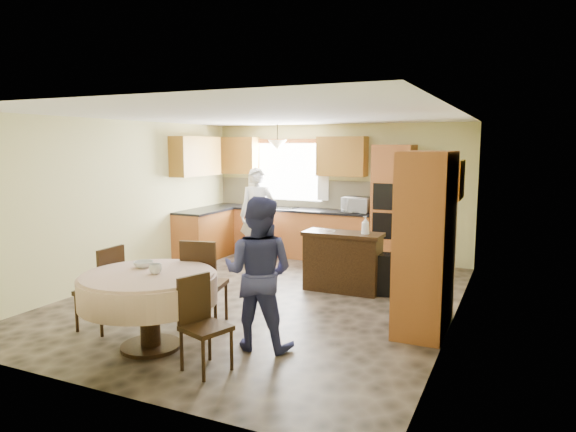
# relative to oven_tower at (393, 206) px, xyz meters

# --- Properties ---
(floor) EXTENTS (5.00, 6.00, 0.01)m
(floor) POSITION_rel_oven_tower_xyz_m (-1.15, -2.69, -1.06)
(floor) COLOR brown
(floor) RESTS_ON ground
(ceiling) EXTENTS (5.00, 6.00, 0.01)m
(ceiling) POSITION_rel_oven_tower_xyz_m (-1.15, -2.69, 1.44)
(ceiling) COLOR white
(ceiling) RESTS_ON wall_back
(wall_back) EXTENTS (5.00, 0.02, 2.50)m
(wall_back) POSITION_rel_oven_tower_xyz_m (-1.15, 0.31, 0.19)
(wall_back) COLOR beige
(wall_back) RESTS_ON floor
(wall_front) EXTENTS (5.00, 0.02, 2.50)m
(wall_front) POSITION_rel_oven_tower_xyz_m (-1.15, -5.69, 0.19)
(wall_front) COLOR beige
(wall_front) RESTS_ON floor
(wall_left) EXTENTS (0.02, 6.00, 2.50)m
(wall_left) POSITION_rel_oven_tower_xyz_m (-3.65, -2.69, 0.19)
(wall_left) COLOR beige
(wall_left) RESTS_ON floor
(wall_right) EXTENTS (0.02, 6.00, 2.50)m
(wall_right) POSITION_rel_oven_tower_xyz_m (1.35, -2.69, 0.19)
(wall_right) COLOR beige
(wall_right) RESTS_ON floor
(window) EXTENTS (1.40, 0.03, 1.10)m
(window) POSITION_rel_oven_tower_xyz_m (-2.15, 0.29, 0.54)
(window) COLOR white
(window) RESTS_ON wall_back
(curtain_left) EXTENTS (0.22, 0.02, 1.15)m
(curtain_left) POSITION_rel_oven_tower_xyz_m (-2.90, 0.24, 0.59)
(curtain_left) COLOR white
(curtain_left) RESTS_ON wall_back
(curtain_right) EXTENTS (0.22, 0.02, 1.15)m
(curtain_right) POSITION_rel_oven_tower_xyz_m (-1.40, 0.24, 0.59)
(curtain_right) COLOR white
(curtain_right) RESTS_ON wall_back
(base_cab_back) EXTENTS (3.30, 0.60, 0.88)m
(base_cab_back) POSITION_rel_oven_tower_xyz_m (-2.00, 0.01, -0.62)
(base_cab_back) COLOR #D57138
(base_cab_back) RESTS_ON floor
(counter_back) EXTENTS (3.30, 0.64, 0.04)m
(counter_back) POSITION_rel_oven_tower_xyz_m (-2.00, 0.01, -0.16)
(counter_back) COLOR black
(counter_back) RESTS_ON base_cab_back
(base_cab_left) EXTENTS (0.60, 1.20, 0.88)m
(base_cab_left) POSITION_rel_oven_tower_xyz_m (-3.35, -0.89, -0.62)
(base_cab_left) COLOR #D57138
(base_cab_left) RESTS_ON floor
(counter_left) EXTENTS (0.64, 1.20, 0.04)m
(counter_left) POSITION_rel_oven_tower_xyz_m (-3.35, -0.89, -0.16)
(counter_left) COLOR black
(counter_left) RESTS_ON base_cab_left
(backsplash) EXTENTS (3.30, 0.02, 0.55)m
(backsplash) POSITION_rel_oven_tower_xyz_m (-2.00, 0.30, 0.12)
(backsplash) COLOR #CBBD8F
(backsplash) RESTS_ON wall_back
(wall_cab_left) EXTENTS (0.85, 0.33, 0.72)m
(wall_cab_left) POSITION_rel_oven_tower_xyz_m (-3.20, 0.15, 0.85)
(wall_cab_left) COLOR #BB852E
(wall_cab_left) RESTS_ON wall_back
(wall_cab_right) EXTENTS (0.90, 0.33, 0.72)m
(wall_cab_right) POSITION_rel_oven_tower_xyz_m (-1.00, 0.15, 0.85)
(wall_cab_right) COLOR #BB852E
(wall_cab_right) RESTS_ON wall_back
(wall_cab_side) EXTENTS (0.33, 1.20, 0.72)m
(wall_cab_side) POSITION_rel_oven_tower_xyz_m (-3.48, -0.89, 0.85)
(wall_cab_side) COLOR #BB852E
(wall_cab_side) RESTS_ON wall_left
(oven_tower) EXTENTS (0.66, 0.62, 2.12)m
(oven_tower) POSITION_rel_oven_tower_xyz_m (0.00, 0.00, 0.00)
(oven_tower) COLOR #D57138
(oven_tower) RESTS_ON floor
(oven_upper) EXTENTS (0.56, 0.01, 0.45)m
(oven_upper) POSITION_rel_oven_tower_xyz_m (0.00, -0.31, 0.19)
(oven_upper) COLOR black
(oven_upper) RESTS_ON oven_tower
(oven_lower) EXTENTS (0.56, 0.01, 0.45)m
(oven_lower) POSITION_rel_oven_tower_xyz_m (0.00, -0.31, -0.31)
(oven_lower) COLOR black
(oven_lower) RESTS_ON oven_tower
(pendant) EXTENTS (0.36, 0.36, 0.18)m
(pendant) POSITION_rel_oven_tower_xyz_m (-2.15, -0.19, 1.06)
(pendant) COLOR beige
(pendant) RESTS_ON ceiling
(sideboard) EXTENTS (1.14, 0.48, 0.81)m
(sideboard) POSITION_rel_oven_tower_xyz_m (-0.29, -1.87, -0.65)
(sideboard) COLOR #311F0D
(sideboard) RESTS_ON floor
(space_heater) EXTENTS (0.47, 0.37, 0.59)m
(space_heater) POSITION_rel_oven_tower_xyz_m (0.33, -1.79, -0.77)
(space_heater) COLOR black
(space_heater) RESTS_ON floor
(cupboard) EXTENTS (0.54, 1.07, 2.05)m
(cupboard) POSITION_rel_oven_tower_xyz_m (1.07, -2.98, -0.04)
(cupboard) COLOR #D57138
(cupboard) RESTS_ON floor
(dining_table) EXTENTS (1.41, 1.41, 0.81)m
(dining_table) POSITION_rel_oven_tower_xyz_m (-1.43, -4.75, -0.43)
(dining_table) COLOR #311F0D
(dining_table) RESTS_ON floor
(chair_left) EXTENTS (0.43, 0.43, 0.98)m
(chair_left) POSITION_rel_oven_tower_xyz_m (-2.24, -4.54, -0.52)
(chair_left) COLOR #311F0D
(chair_left) RESTS_ON floor
(chair_back) EXTENTS (0.54, 0.54, 1.04)m
(chair_back) POSITION_rel_oven_tower_xyz_m (-1.30, -3.96, -0.49)
(chair_back) COLOR #311F0D
(chair_back) RESTS_ON floor
(chair_right) EXTENTS (0.49, 0.49, 0.89)m
(chair_right) POSITION_rel_oven_tower_xyz_m (-0.66, -4.94, -0.57)
(chair_right) COLOR #311F0D
(chair_right) RESTS_ON floor
(framed_picture) EXTENTS (0.06, 0.60, 0.49)m
(framed_picture) POSITION_rel_oven_tower_xyz_m (1.32, -2.10, 0.62)
(framed_picture) COLOR gold
(framed_picture) RESTS_ON wall_right
(microwave) EXTENTS (0.50, 0.35, 0.27)m
(microwave) POSITION_rel_oven_tower_xyz_m (-0.65, -0.04, -0.00)
(microwave) COLOR silver
(microwave) RESTS_ON counter_back
(person_sink) EXTENTS (0.73, 0.59, 1.72)m
(person_sink) POSITION_rel_oven_tower_xyz_m (-2.31, -0.71, -0.20)
(person_sink) COLOR silver
(person_sink) RESTS_ON floor
(person_dining) EXTENTS (0.85, 0.70, 1.60)m
(person_dining) POSITION_rel_oven_tower_xyz_m (-0.41, -4.24, -0.26)
(person_dining) COLOR navy
(person_dining) RESTS_ON floor
(bowl_sideboard) EXTENTS (0.25, 0.25, 0.06)m
(bowl_sideboard) POSITION_rel_oven_tower_xyz_m (-0.54, -1.87, -0.22)
(bowl_sideboard) COLOR #B2B2B2
(bowl_sideboard) RESTS_ON sideboard
(bottle_sideboard) EXTENTS (0.15, 0.15, 0.31)m
(bottle_sideboard) POSITION_rel_oven_tower_xyz_m (0.04, -1.87, -0.09)
(bottle_sideboard) COLOR silver
(bottle_sideboard) RESTS_ON sideboard
(cup_table) EXTENTS (0.17, 0.17, 0.10)m
(cup_table) POSITION_rel_oven_tower_xyz_m (-1.34, -4.74, -0.20)
(cup_table) COLOR #B2B2B2
(cup_table) RESTS_ON dining_table
(bowl_table) EXTENTS (0.27, 0.27, 0.07)m
(bowl_table) POSITION_rel_oven_tower_xyz_m (-1.64, -4.57, -0.22)
(bowl_table) COLOR #B2B2B2
(bowl_table) RESTS_ON dining_table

